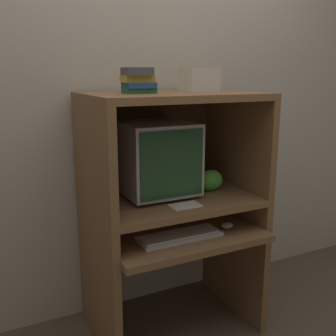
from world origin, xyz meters
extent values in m
cube|color=beige|center=(0.00, 0.71, 1.30)|extent=(6.00, 0.06, 2.60)
cube|color=brown|center=(-0.43, 0.32, 0.32)|extent=(0.04, 0.65, 0.64)
cube|color=brown|center=(0.43, 0.32, 0.32)|extent=(0.04, 0.65, 0.64)
cube|color=brown|center=(0.00, 0.12, 0.62)|extent=(0.83, 0.38, 0.04)
cube|color=brown|center=(-0.43, 0.32, 0.73)|extent=(0.04, 0.65, 0.17)
cube|color=brown|center=(0.43, 0.32, 0.73)|extent=(0.04, 0.65, 0.17)
cube|color=brown|center=(0.00, 0.32, 0.79)|extent=(0.83, 0.65, 0.04)
cube|color=brown|center=(-0.43, 0.32, 1.09)|extent=(0.04, 0.65, 0.56)
cube|color=brown|center=(0.43, 0.32, 1.09)|extent=(0.04, 0.65, 0.56)
cube|color=brown|center=(0.00, 0.32, 1.35)|extent=(0.83, 0.65, 0.04)
cube|color=#48321E|center=(0.00, 0.63, 1.09)|extent=(0.83, 0.01, 0.56)
cylinder|color=#B2B2B7|center=(-0.07, 0.38, 0.82)|extent=(0.21, 0.21, 0.02)
cube|color=#B2B2B7|center=(-0.07, 0.38, 1.02)|extent=(0.38, 0.41, 0.38)
cube|color=#1E4223|center=(-0.07, 0.18, 1.02)|extent=(0.35, 0.01, 0.35)
cube|color=beige|center=(-0.06, 0.12, 0.65)|extent=(0.44, 0.15, 0.02)
cube|color=silver|center=(-0.06, 0.12, 0.67)|extent=(0.40, 0.12, 0.01)
ellipsoid|color=#B7B7B7|center=(0.24, 0.12, 0.66)|extent=(0.07, 0.05, 0.03)
ellipsoid|color=green|center=(0.24, 0.30, 0.87)|extent=(0.15, 0.11, 0.12)
cube|color=#236638|center=(-0.19, 0.29, 1.38)|extent=(0.15, 0.09, 0.03)
cube|color=navy|center=(-0.19, 0.30, 1.41)|extent=(0.15, 0.12, 0.03)
cube|color=gold|center=(-0.20, 0.30, 1.44)|extent=(0.15, 0.10, 0.03)
cube|color=#4C4C51|center=(-0.21, 0.28, 1.48)|extent=(0.13, 0.11, 0.04)
cube|color=beige|center=(-0.02, 0.12, 0.81)|extent=(0.16, 0.10, 0.00)
cube|color=beige|center=(0.19, 0.36, 1.43)|extent=(0.18, 0.15, 0.13)
camera|label=1|loc=(-0.94, -1.54, 1.47)|focal=42.00mm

